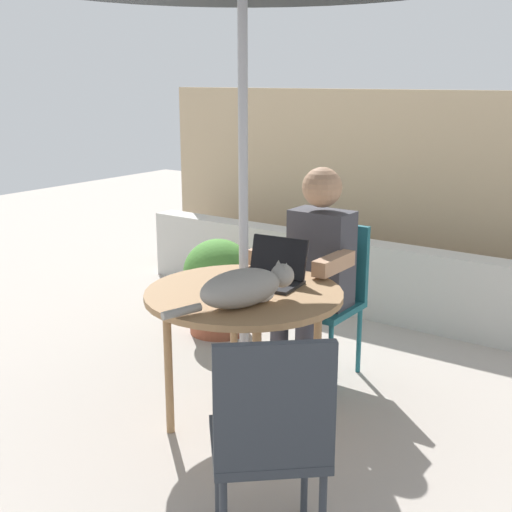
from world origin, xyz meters
name	(u,v)px	position (x,y,z in m)	size (l,w,h in m)	color
ground_plane	(244,425)	(0.00, 0.00, 0.00)	(14.00, 14.00, 0.00)	#ADA399
fence_back	(433,199)	(0.00, 2.40, 0.80)	(4.95, 0.08, 1.60)	tan
planter_wall_low	(398,285)	(0.00, 1.83, 0.27)	(4.45, 0.20, 0.55)	beige
patio_table	(244,304)	(0.00, 0.00, 0.64)	(0.94, 0.94, 0.71)	#9E754C
chair_occupied	(328,288)	(0.00, 0.82, 0.51)	(0.40, 0.40, 0.88)	#1E606B
chair_empty	(271,432)	(0.65, -0.74, 0.51)	(0.56, 0.56, 0.88)	#33383F
person_seated	(315,265)	(0.00, 0.66, 0.68)	(0.48, 0.48, 1.22)	#3F3F47
laptop	(274,270)	(0.04, 0.20, 0.77)	(0.32, 0.28, 0.21)	black
cat	(245,288)	(0.13, -0.17, 0.79)	(0.33, 0.61, 0.17)	gray
potted_plant_near_fence	(218,284)	(-0.91, 0.94, 0.34)	(0.47, 0.47, 0.65)	#9E5138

